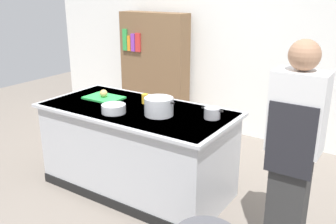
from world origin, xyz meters
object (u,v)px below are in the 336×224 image
object	(u,v)px
sauce_pan	(212,113)
juice_cup	(145,99)
person_chef	(293,149)
onion	(104,93)
stock_pot	(159,106)
bookshelf	(154,69)
mixing_bowl	(114,109)

from	to	relation	value
sauce_pan	juice_cup	xyz separation A→B (m)	(-0.80, 0.03, -0.00)
juice_cup	person_chef	bearing A→B (deg)	-11.78
onion	juice_cup	xyz separation A→B (m)	(0.47, 0.11, -0.01)
onion	stock_pot	xyz separation A→B (m)	(0.80, -0.11, 0.02)
juice_cup	stock_pot	bearing A→B (deg)	-33.94
sauce_pan	bookshelf	distance (m)	2.46
onion	person_chef	size ratio (longest dim) A/B	0.05
onion	mixing_bowl	world-z (taller)	onion
juice_cup	person_chef	xyz separation A→B (m)	(1.62, -0.34, -0.04)
stock_pot	juice_cup	size ratio (longest dim) A/B	3.41
stock_pot	sauce_pan	distance (m)	0.50
mixing_bowl	bookshelf	bearing A→B (deg)	115.39
sauce_pan	bookshelf	world-z (taller)	bookshelf
mixing_bowl	bookshelf	world-z (taller)	bookshelf
sauce_pan	person_chef	world-z (taller)	person_chef
person_chef	mixing_bowl	bearing A→B (deg)	92.22
person_chef	onion	bearing A→B (deg)	83.67
juice_cup	bookshelf	xyz separation A→B (m)	(-1.03, 1.62, -0.10)
onion	stock_pot	world-z (taller)	stock_pot
onion	sauce_pan	world-z (taller)	onion
stock_pot	juice_cup	distance (m)	0.40
stock_pot	bookshelf	world-z (taller)	bookshelf
onion	mixing_bowl	bearing A→B (deg)	-36.37
onion	person_chef	distance (m)	2.11
onion	bookshelf	distance (m)	1.82
juice_cup	person_chef	distance (m)	1.66
mixing_bowl	bookshelf	size ratio (longest dim) A/B	0.14
mixing_bowl	juice_cup	distance (m)	0.42
juice_cup	bookshelf	size ratio (longest dim) A/B	0.06
stock_pot	bookshelf	distance (m)	2.29
stock_pot	person_chef	bearing A→B (deg)	-5.08
person_chef	stock_pot	bearing A→B (deg)	84.70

